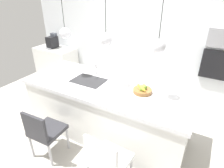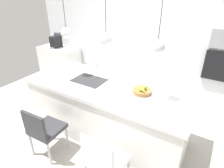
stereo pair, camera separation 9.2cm
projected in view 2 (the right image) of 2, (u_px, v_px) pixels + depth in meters
The scene contains 14 objects.
floor at pixel (107, 131), 3.48m from camera, with size 6.60×6.60×0.00m, color #BCB7AD.
back_wall at pixel (147, 41), 4.14m from camera, with size 6.00×0.10×2.60m, color white.
kitchen_island at pixel (107, 109), 3.26m from camera, with size 2.76×1.08×0.95m.
sink_basin at pixel (89, 80), 3.21m from camera, with size 0.56×0.40×0.02m, color #2D2D30.
faucet at pixel (96, 68), 3.30m from camera, with size 0.02×0.17×0.22m.
fruit_bowl at pixel (142, 90), 2.80m from camera, with size 0.28×0.28×0.16m.
side_counter at pixel (60, 63), 5.36m from camera, with size 1.10×0.60×0.89m, color white.
coffee_machine at pixel (56, 41), 5.10m from camera, with size 0.20×0.35×0.38m.
oven at pixel (220, 66), 3.51m from camera, with size 0.56×0.08×0.56m, color black.
chair_near at pixel (44, 129), 2.79m from camera, with size 0.45×0.46×0.85m.
chair_middle at pixel (104, 160), 2.29m from camera, with size 0.49×0.47×0.89m.
pendant_light_left at pixel (66, 33), 3.05m from camera, with size 0.18×0.18×0.78m.
pendant_light_center at pixel (106, 39), 2.70m from camera, with size 0.18×0.18×0.78m.
pendant_light_right at pixel (158, 47), 2.35m from camera, with size 0.18×0.18×0.78m.
Camera 2 is at (1.47, -2.26, 2.37)m, focal length 30.27 mm.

